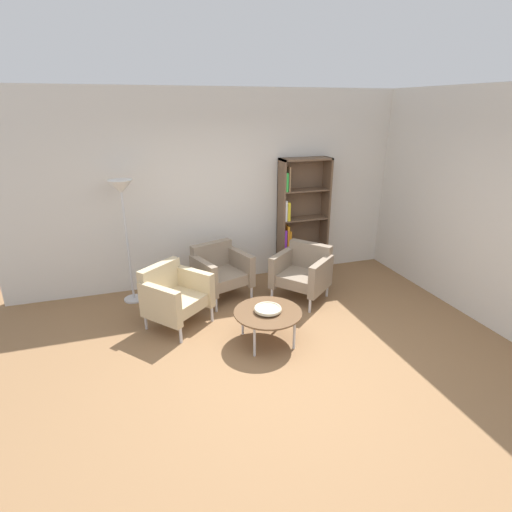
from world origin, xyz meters
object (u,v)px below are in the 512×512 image
Objects in this scene: bookshelf_tall at (299,220)px; armchair_by_bookshelf at (220,271)px; armchair_corner_red at (174,295)px; decorative_bowl at (268,309)px; armchair_spare_guest at (303,271)px; coffee_table_low at (268,314)px; floor_lamp_torchiere at (122,202)px.

bookshelf_tall is 2.15× the size of armchair_by_bookshelf.
armchair_corner_red is (-2.16, -1.07, -0.51)m from bookshelf_tall.
bookshelf_tall is 5.94× the size of decorative_bowl.
decorative_bowl is at bearing -98.11° from armchair_by_bookshelf.
armchair_by_bookshelf is 0.93× the size of armchair_spare_guest.
coffee_table_low is 0.46× the size of floor_lamp_torchiere.
coffee_table_low is 0.84× the size of armchair_corner_red.
bookshelf_tall is 2.00× the size of armchair_corner_red.
decorative_bowl is 2.43m from floor_lamp_torchiere.
armchair_by_bookshelf is 1.63m from floor_lamp_torchiere.
armchair_corner_red is at bearing -160.51° from armchair_by_bookshelf.
bookshelf_tall reaches higher than armchair_corner_red.
decorative_bowl is at bearing 86.42° from coffee_table_low.
decorative_bowl is 0.34× the size of armchair_corner_red.
armchair_corner_red reaches higher than coffee_table_low.
coffee_table_low is at bearing -98.11° from armchair_by_bookshelf.
armchair_corner_red is 0.55× the size of floor_lamp_torchiere.
decorative_bowl is 0.36× the size of armchair_by_bookshelf.
armchair_spare_guest is 1.87m from armchair_corner_red.
armchair_spare_guest and armchair_corner_red have the same top height.
bookshelf_tall reaches higher than floor_lamp_torchiere.
bookshelf_tall is 2.23m from coffee_table_low.
decorative_bowl is 0.34× the size of armchair_spare_guest.
bookshelf_tall is 2.00× the size of armchair_spare_guest.
floor_lamp_torchiere is at bearing -145.22° from armchair_spare_guest.
bookshelf_tall reaches higher than decorative_bowl.
bookshelf_tall reaches higher than armchair_spare_guest.
armchair_spare_guest is at bearing -109.21° from bookshelf_tall.
armchair_by_bookshelf is 0.94m from armchair_corner_red.
armchair_spare_guest reaches higher than coffee_table_low.
armchair_spare_guest is 0.55× the size of floor_lamp_torchiere.
coffee_table_low is (-1.17, -1.82, -0.56)m from bookshelf_tall.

